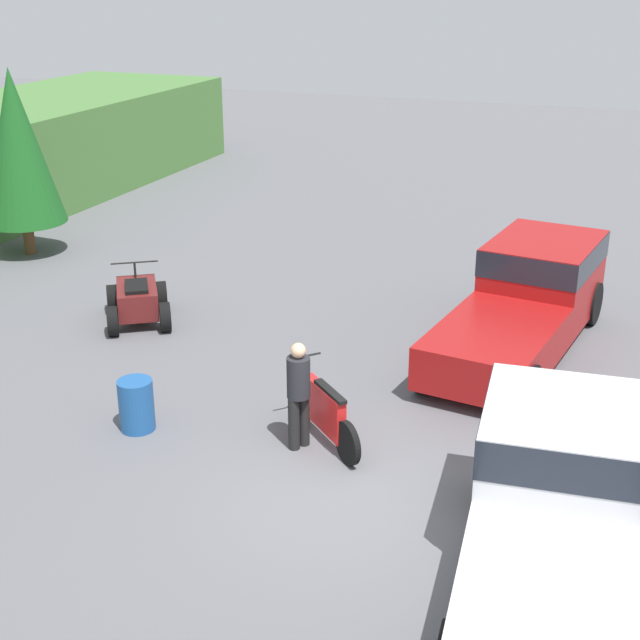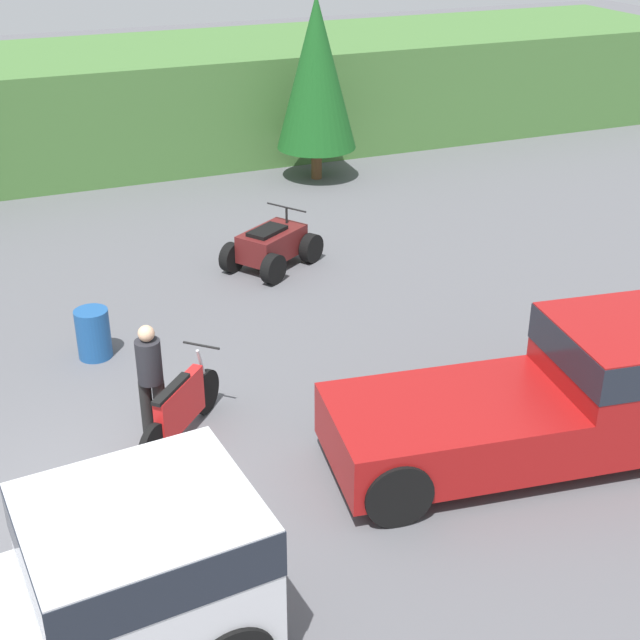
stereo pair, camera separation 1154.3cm
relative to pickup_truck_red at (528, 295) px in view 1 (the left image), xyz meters
The scene contains 8 objects.
ground_plane 6.93m from the pickup_truck_red, 167.10° to the left, with size 80.00×80.00×0.00m, color #5B5B60.
tree_mid_left 13.44m from the pickup_truck_red, 84.24° to the left, with size 2.12×2.12×4.82m.
pickup_truck_red is the anchor object (origin of this frame).
pickup_truck_second 7.48m from the pickup_truck_red, 168.72° to the right, with size 5.21×2.54×1.93m.
dirt_bike 5.77m from the pickup_truck_red, 155.39° to the left, with size 1.64×1.76×1.20m.
quad_atv 8.18m from the pickup_truck_red, 102.98° to the left, with size 2.36×2.17×1.18m.
rider_person 6.17m from the pickup_truck_red, 154.12° to the left, with size 0.50×0.50×1.79m.
steel_barrel 8.09m from the pickup_truck_red, 137.85° to the left, with size 0.58×0.58×0.88m.
Camera 1 is at (-10.40, -3.62, 7.19)m, focal length 50.00 mm.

